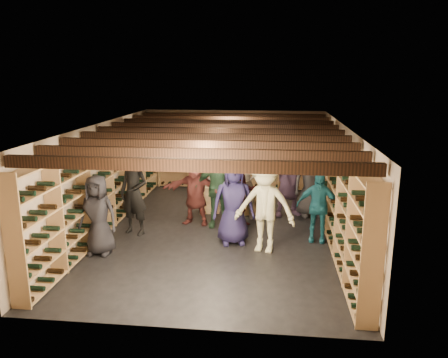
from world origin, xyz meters
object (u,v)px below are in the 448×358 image
crate_loose (252,210)px  person_0 (98,215)px  person_3 (265,206)px  person_4 (318,207)px  person_1 (134,193)px  crate_stack_right (256,204)px  crate_stack_left (209,199)px  person_5 (195,190)px  person_6 (233,202)px  person_12 (311,180)px  person_10 (217,189)px  person_9 (221,181)px  person_7 (245,184)px  person_8 (241,193)px  person_11 (289,180)px

crate_loose → person_0: size_ratio=0.31×
crate_loose → person_3: size_ratio=0.26×
person_4 → person_1: bearing=-173.6°
crate_stack_right → person_0: (-3.00, -2.87, 0.55)m
crate_stack_left → person_5: size_ratio=0.41×
person_6 → person_12: size_ratio=0.97×
person_10 → person_9: bearing=94.5°
crate_loose → person_7: size_ratio=0.29×
person_5 → person_8: size_ratio=1.03×
person_3 → person_10: (-1.12, 1.36, -0.05)m
person_0 → person_1: person_1 is taller
crate_stack_left → person_10: person_10 is taller
crate_stack_left → person_3: size_ratio=0.36×
crate_stack_left → person_9: person_9 is taller
crate_stack_right → person_0: size_ratio=0.32×
person_0 → person_11: size_ratio=0.88×
person_0 → person_5: size_ratio=0.97×
person_1 → person_6: size_ratio=1.04×
crate_stack_right → person_5: 1.77m
crate_stack_left → person_0: size_ratio=0.42×
person_7 → person_8: person_7 is taller
person_3 → person_8: 1.57m
person_0 → person_4: size_ratio=1.05×
person_3 → person_4: person_3 is taller
person_3 → person_9: size_ratio=1.15×
person_3 → person_12: 2.63m
person_1 → person_4: size_ratio=1.22×
person_1 → person_12: bearing=40.6°
person_8 → person_9: (-0.56, 0.93, 0.03)m
person_0 → person_6: (2.59, 0.85, 0.09)m
person_4 → person_6: person_6 is taller
crate_stack_left → person_8: bearing=-46.5°
person_6 → crate_loose: bearing=69.6°
crate_stack_right → person_0: person_0 is taller
person_5 → person_6: bearing=-38.3°
person_12 → person_8: bearing=-168.2°
person_8 → person_9: bearing=100.4°
person_4 → crate_stack_right: bearing=135.0°
crate_stack_left → person_10: size_ratio=0.37×
person_0 → person_9: size_ratio=0.97×
person_0 → person_6: person_6 is taller
person_9 → person_10: size_ratio=0.91×
person_10 → person_0: bearing=-135.9°
person_8 → person_10: (-0.54, -0.10, 0.11)m
person_11 → person_9: bearing=161.9°
person_3 → person_5: bearing=152.2°
person_3 → person_11: bearing=90.7°
crate_stack_left → crate_stack_right: bearing=0.0°
person_1 → person_9: bearing=61.8°
person_9 → person_7: bearing=-22.3°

